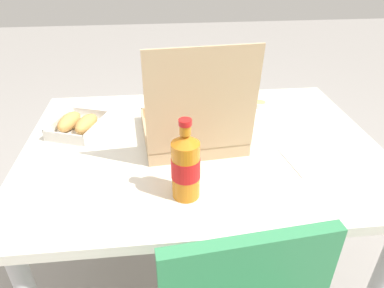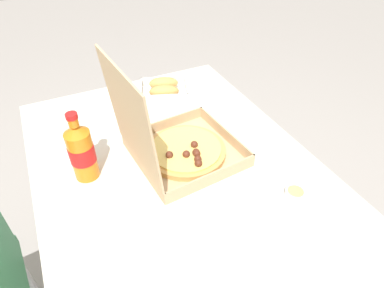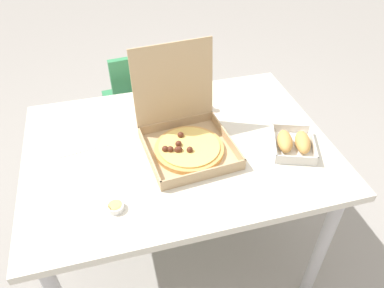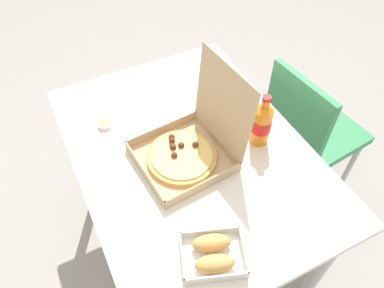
% 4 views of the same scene
% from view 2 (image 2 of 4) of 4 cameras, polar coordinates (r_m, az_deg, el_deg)
% --- Properties ---
extents(ground_plane, '(10.00, 10.00, 0.00)m').
position_cam_2_polar(ground_plane, '(1.61, -1.99, -22.48)').
color(ground_plane, gray).
extents(dining_table, '(1.15, 0.84, 0.71)m').
position_cam_2_polar(dining_table, '(1.09, -2.73, -6.79)').
color(dining_table, silver).
rests_on(dining_table, ground_plane).
extents(pizza_box_open, '(0.34, 0.37, 0.36)m').
position_cam_2_polar(pizza_box_open, '(1.02, -2.64, -0.34)').
color(pizza_box_open, tan).
rests_on(pizza_box_open, dining_table).
extents(bread_side_box, '(0.21, 0.23, 0.06)m').
position_cam_2_polar(bread_side_box, '(1.37, -4.91, 9.61)').
color(bread_side_box, white).
rests_on(bread_side_box, dining_table).
extents(cola_bottle, '(0.07, 0.07, 0.22)m').
position_cam_2_polar(cola_bottle, '(0.99, -18.69, -1.21)').
color(cola_bottle, orange).
rests_on(cola_bottle, dining_table).
extents(paper_menu, '(0.23, 0.18, 0.00)m').
position_cam_2_polar(paper_menu, '(0.80, -1.29, -22.16)').
color(paper_menu, white).
rests_on(paper_menu, dining_table).
extents(dipping_sauce_cup, '(0.06, 0.06, 0.02)m').
position_cam_2_polar(dipping_sauce_cup, '(0.98, 17.53, -8.16)').
color(dipping_sauce_cup, white).
rests_on(dipping_sauce_cup, dining_table).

